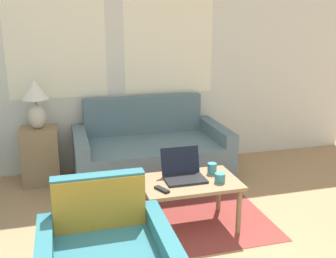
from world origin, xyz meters
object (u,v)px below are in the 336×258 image
object	(u,v)px
coffee_table	(190,187)
cup_yellow	(220,178)
table_lamp	(35,99)
couch	(150,155)
tv_remote	(162,189)
laptop	(183,172)
cup_navy	(212,168)

from	to	relation	value
coffee_table	cup_yellow	xyz separation A→B (m)	(0.24, -0.10, 0.10)
table_lamp	couch	bearing A→B (deg)	-8.57
couch	tv_remote	world-z (taller)	couch
tv_remote	cup_yellow	bearing A→B (deg)	4.08
couch	laptop	size ratio (longest dim) A/B	4.90
couch	cup_yellow	xyz separation A→B (m)	(0.31, -1.32, 0.21)
couch	laptop	distance (m)	1.17
coffee_table	cup_navy	distance (m)	0.29
laptop	cup_yellow	size ratio (longest dim) A/B	3.86
cup_navy	cup_yellow	size ratio (longest dim) A/B	1.07
table_lamp	cup_yellow	xyz separation A→B (m)	(1.52, -1.50, -0.48)
couch	tv_remote	xyz separation A→B (m)	(-0.21, -1.35, 0.18)
coffee_table	cup_navy	xyz separation A→B (m)	(0.25, 0.11, 0.10)
table_lamp	laptop	world-z (taller)	table_lamp
laptop	cup_yellow	world-z (taller)	laptop
couch	coffee_table	distance (m)	1.23
cup_yellow	tv_remote	xyz separation A→B (m)	(-0.52, -0.04, -0.03)
laptop	couch	bearing A→B (deg)	91.73
table_lamp	tv_remote	world-z (taller)	table_lamp
cup_yellow	tv_remote	size ratio (longest dim) A/B	0.58
couch	cup_yellow	bearing A→B (deg)	-76.70
laptop	tv_remote	xyz separation A→B (m)	(-0.25, -0.20, -0.05)
cup_navy	cup_yellow	bearing A→B (deg)	-92.20
cup_yellow	laptop	bearing A→B (deg)	149.01
coffee_table	cup_navy	world-z (taller)	cup_navy
laptop	tv_remote	size ratio (longest dim) A/B	2.26
tv_remote	couch	bearing A→B (deg)	81.15
couch	coffee_table	world-z (taller)	couch
table_lamp	laptop	bearing A→B (deg)	-46.87
cup_navy	cup_yellow	xyz separation A→B (m)	(-0.01, -0.20, -0.01)
laptop	cup_navy	bearing A→B (deg)	7.27
coffee_table	cup_navy	size ratio (longest dim) A/B	8.71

